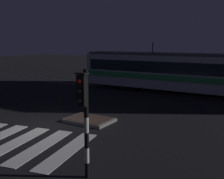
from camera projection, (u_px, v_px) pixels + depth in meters
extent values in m
plane|color=black|center=(40.00, 128.00, 13.23)|extent=(120.00, 120.00, 0.00)
cube|color=#59595E|center=(144.00, 91.00, 23.20)|extent=(80.00, 0.12, 0.03)
cube|color=#59595E|center=(151.00, 89.00, 24.40)|extent=(80.00, 0.12, 0.03)
cube|color=silver|center=(16.00, 143.00, 11.32)|extent=(1.51, 4.03, 0.02)
cube|color=silver|center=(41.00, 146.00, 10.91)|extent=(1.51, 4.03, 0.02)
cube|color=silver|center=(68.00, 150.00, 10.51)|extent=(1.51, 4.03, 0.02)
cube|color=slate|center=(90.00, 120.00, 14.34)|extent=(2.39, 1.65, 0.16)
cube|color=#4C382D|center=(90.00, 118.00, 14.32)|extent=(2.15, 1.48, 0.02)
cylinder|color=black|center=(87.00, 170.00, 8.40)|extent=(0.14, 0.14, 0.48)
cylinder|color=white|center=(87.00, 155.00, 8.31)|extent=(0.14, 0.14, 0.48)
cylinder|color=black|center=(87.00, 140.00, 8.23)|extent=(0.14, 0.14, 0.48)
cylinder|color=white|center=(86.00, 125.00, 8.15)|extent=(0.14, 0.14, 0.48)
cylinder|color=black|center=(86.00, 109.00, 8.07)|extent=(0.14, 0.14, 0.48)
cylinder|color=white|center=(86.00, 94.00, 7.99)|extent=(0.14, 0.14, 0.48)
cylinder|color=black|center=(86.00, 77.00, 7.91)|extent=(0.14, 0.14, 0.48)
cube|color=black|center=(82.00, 90.00, 7.83)|extent=(0.28, 0.20, 0.90)
sphere|color=red|center=(80.00, 81.00, 7.69)|extent=(0.14, 0.14, 0.14)
sphere|color=black|center=(80.00, 91.00, 7.73)|extent=(0.14, 0.14, 0.14)
sphere|color=black|center=(80.00, 101.00, 7.78)|extent=(0.14, 0.14, 0.14)
cube|color=black|center=(82.00, 73.00, 7.74)|extent=(0.36, 0.24, 0.04)
cube|color=#B2BCC1|center=(182.00, 73.00, 21.99)|extent=(17.10, 2.50, 2.70)
cube|color=green|center=(176.00, 79.00, 20.98)|extent=(16.76, 0.04, 0.44)
cube|color=green|center=(186.00, 75.00, 23.12)|extent=(16.76, 0.04, 0.44)
cube|color=black|center=(177.00, 68.00, 20.85)|extent=(16.25, 0.03, 0.90)
cube|color=#4C4C51|center=(183.00, 54.00, 21.74)|extent=(16.76, 2.30, 0.20)
cylinder|color=#262628|center=(153.00, 48.00, 22.98)|extent=(0.08, 0.08, 1.00)
cube|color=black|center=(130.00, 86.00, 24.68)|extent=(2.20, 2.00, 0.35)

